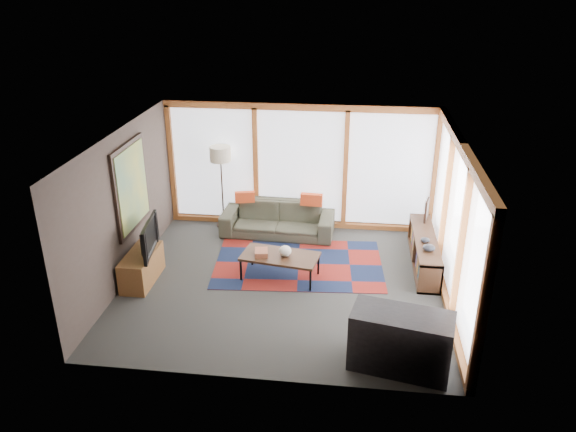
# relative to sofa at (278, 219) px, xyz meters

# --- Properties ---
(ground) EXTENTS (5.50, 5.50, 0.00)m
(ground) POSITION_rel_sofa_xyz_m (0.40, -1.95, -0.33)
(ground) COLOR #2C2C29
(ground) RESTS_ON ground
(room_envelope) EXTENTS (5.52, 5.02, 2.62)m
(room_envelope) POSITION_rel_sofa_xyz_m (0.89, -1.39, 1.21)
(room_envelope) COLOR #3F322C
(room_envelope) RESTS_ON ground
(rug) EXTENTS (3.19, 2.18, 0.01)m
(rug) POSITION_rel_sofa_xyz_m (0.56, -1.23, -0.32)
(rug) COLOR maroon
(rug) RESTS_ON ground
(sofa) EXTENTS (2.28, 0.96, 0.66)m
(sofa) POSITION_rel_sofa_xyz_m (0.00, 0.00, 0.00)
(sofa) COLOR #303327
(sofa) RESTS_ON ground
(pillow_left) EXTENTS (0.42, 0.22, 0.22)m
(pillow_left) POSITION_rel_sofa_xyz_m (-0.68, 0.04, 0.44)
(pillow_left) COLOR #C63F1A
(pillow_left) RESTS_ON sofa
(pillow_right) EXTENTS (0.44, 0.16, 0.24)m
(pillow_right) POSITION_rel_sofa_xyz_m (0.68, 0.04, 0.45)
(pillow_right) COLOR #C63F1A
(pillow_right) RESTS_ON sofa
(floor_lamp) EXTENTS (0.44, 0.44, 1.73)m
(floor_lamp) POSITION_rel_sofa_xyz_m (-1.20, 0.28, 0.54)
(floor_lamp) COLOR #2E2019
(floor_lamp) RESTS_ON ground
(coffee_table) EXTENTS (1.41, 0.86, 0.44)m
(coffee_table) POSITION_rel_sofa_xyz_m (0.28, -1.76, -0.11)
(coffee_table) COLOR black
(coffee_table) RESTS_ON ground
(book_stack) EXTENTS (0.26, 0.31, 0.09)m
(book_stack) POSITION_rel_sofa_xyz_m (-0.04, -1.78, 0.16)
(book_stack) COLOR brown
(book_stack) RESTS_ON coffee_table
(vase) EXTENTS (0.22, 0.22, 0.19)m
(vase) POSITION_rel_sofa_xyz_m (0.38, -1.77, 0.21)
(vase) COLOR beige
(vase) RESTS_ON coffee_table
(bookshelf) EXTENTS (0.39, 2.17, 0.54)m
(bookshelf) POSITION_rel_sofa_xyz_m (2.83, -0.95, -0.06)
(bookshelf) COLOR black
(bookshelf) RESTS_ON ground
(bowl_a) EXTENTS (0.22, 0.22, 0.11)m
(bowl_a) POSITION_rel_sofa_xyz_m (2.83, -1.46, 0.27)
(bowl_a) COLOR black
(bowl_a) RESTS_ON bookshelf
(bowl_b) EXTENTS (0.19, 0.19, 0.08)m
(bowl_b) POSITION_rel_sofa_xyz_m (2.80, -1.14, 0.25)
(bowl_b) COLOR black
(bowl_b) RESTS_ON bookshelf
(shelf_picture) EXTENTS (0.12, 0.33, 0.43)m
(shelf_picture) POSITION_rel_sofa_xyz_m (2.91, -0.17, 0.43)
(shelf_picture) COLOR black
(shelf_picture) RESTS_ON bookshelf
(tv_console) EXTENTS (0.45, 1.07, 0.54)m
(tv_console) POSITION_rel_sofa_xyz_m (-2.07, -2.16, -0.06)
(tv_console) COLOR brown
(tv_console) RESTS_ON ground
(television) EXTENTS (0.27, 1.03, 0.59)m
(television) POSITION_rel_sofa_xyz_m (-1.98, -2.12, 0.50)
(television) COLOR black
(television) RESTS_ON tv_console
(bar_counter) EXTENTS (1.43, 0.88, 0.84)m
(bar_counter) POSITION_rel_sofa_xyz_m (2.22, -3.96, 0.09)
(bar_counter) COLOR black
(bar_counter) RESTS_ON ground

